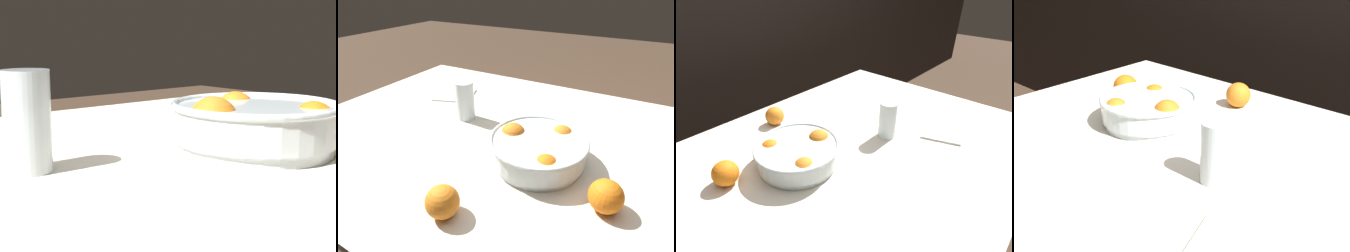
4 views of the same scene
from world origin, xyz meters
The scene contains 3 objects.
dining_table centered at (0.00, 0.00, 0.69)m, with size 1.40×1.08×0.76m.
fruit_bowl centered at (-0.21, 0.08, 0.81)m, with size 0.28×0.28×0.10m.
juice_glass centered at (0.14, -0.04, 0.83)m, with size 0.07×0.07×0.15m.
Camera 1 is at (0.50, 0.68, 0.97)m, focal length 60.00 mm.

